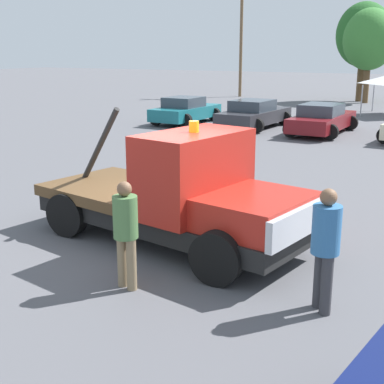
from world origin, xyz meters
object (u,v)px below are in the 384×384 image
object	(u,v)px
tree_center	(364,35)
tree_right	(369,40)
person_at_hood	(126,228)
parked_car_charcoal	(254,114)
person_near_truck	(326,242)
traffic_cone	(223,179)
tow_truck	(183,197)
parked_car_maroon	(322,119)
utility_pole	(241,35)
parked_car_teal	(185,110)

from	to	relation	value
tree_center	tree_right	distance (m)	1.27
person_at_hood	tree_right	bearing A→B (deg)	16.90
parked_car_charcoal	tree_right	bearing A→B (deg)	-4.45
person_near_truck	traffic_cone	xyz separation A→B (m)	(-4.26, 5.65, -0.79)
tow_truck	person_near_truck	distance (m)	3.36
tow_truck	parked_car_charcoal	world-z (taller)	tow_truck
person_at_hood	traffic_cone	size ratio (longest dim) A/B	3.12
tree_right	traffic_cone	bearing A→B (deg)	-86.32
parked_car_maroon	traffic_cone	bearing A→B (deg)	-176.70
person_near_truck	utility_pole	world-z (taller)	utility_pole
tow_truck	tree_center	world-z (taller)	tree_center
traffic_cone	utility_pole	distance (m)	29.99
tree_center	utility_pole	world-z (taller)	utility_pole
parked_car_charcoal	tree_right	world-z (taller)	tree_right
tree_right	traffic_cone	xyz separation A→B (m)	(1.71, -26.62, -4.05)
parked_car_teal	utility_pole	xyz separation A→B (m)	(-4.17, 16.22, 4.13)
person_at_hood	parked_car_charcoal	xyz separation A→B (m)	(-5.15, 17.57, -0.34)
parked_car_maroon	tree_center	bearing A→B (deg)	7.84
tow_truck	parked_car_teal	bearing A→B (deg)	129.22
tree_right	utility_pole	bearing A→B (deg)	176.19
person_near_truck	tree_center	world-z (taller)	tree_center
parked_car_maroon	person_at_hood	bearing A→B (deg)	-172.88
parked_car_charcoal	tree_center	size ratio (longest dim) A/B	0.70
person_near_truck	parked_car_teal	world-z (taller)	person_near_truck
parked_car_charcoal	tree_center	distance (m)	17.01
parked_car_charcoal	person_near_truck	bearing A→B (deg)	-151.40
tow_truck	utility_pole	world-z (taller)	utility_pole
tow_truck	person_at_hood	xyz separation A→B (m)	(0.19, -2.10, 0.05)
traffic_cone	utility_pole	world-z (taller)	utility_pole
person_at_hood	parked_car_teal	size ratio (longest dim) A/B	0.39
person_near_truck	traffic_cone	world-z (taller)	person_near_truck
person_near_truck	parked_car_charcoal	size ratio (longest dim) A/B	0.37
tow_truck	utility_pole	bearing A→B (deg)	121.92
parked_car_maroon	parked_car_teal	bearing A→B (deg)	90.00
tree_right	tree_center	bearing A→B (deg)	120.43
tow_truck	person_near_truck	xyz separation A→B (m)	(3.07, -1.38, 0.11)
person_near_truck	parked_car_teal	size ratio (longest dim) A/B	0.41
tow_truck	person_at_hood	bearing A→B (deg)	-75.01
person_at_hood	parked_car_maroon	world-z (taller)	person_at_hood
parked_car_teal	person_near_truck	bearing A→B (deg)	-143.46
utility_pole	person_at_hood	bearing A→B (deg)	-68.88
parked_car_maroon	tree_right	distance (m)	16.18
person_near_truck	person_at_hood	size ratio (longest dim) A/B	1.05
parked_car_charcoal	tree_center	world-z (taller)	tree_center
parked_car_charcoal	parked_car_maroon	world-z (taller)	same
tow_truck	tree_right	size ratio (longest dim) A/B	0.92
parked_car_charcoal	traffic_cone	world-z (taller)	parked_car_charcoal
parked_car_teal	tree_center	size ratio (longest dim) A/B	0.63
parked_car_teal	tree_center	distance (m)	17.83
parked_car_charcoal	parked_car_maroon	size ratio (longest dim) A/B	0.98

